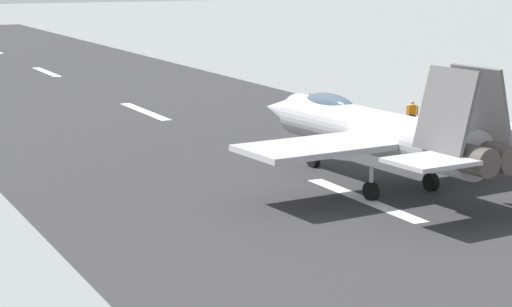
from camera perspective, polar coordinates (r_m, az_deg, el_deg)
The scene contains 5 objects.
ground_plane at distance 39.53m, azimuth 5.85°, elevation -2.53°, with size 400.00×400.00×0.00m, color gray.
runway_strip at distance 39.52m, azimuth 5.87°, elevation -2.53°, with size 240.00×26.00×0.02m.
fighter_jet at distance 40.74m, azimuth 7.17°, elevation 1.38°, with size 16.52×13.84×5.65m.
crew_person at distance 56.37m, azimuth 9.35°, elevation 2.36°, with size 0.47×0.61×1.59m.
marker_cone_far at distance 67.06m, azimuth 3.25°, elevation 3.46°, with size 0.44×0.44×0.55m, color orange.
Camera 1 is at (-32.42, 20.56, 9.43)m, focal length 66.62 mm.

